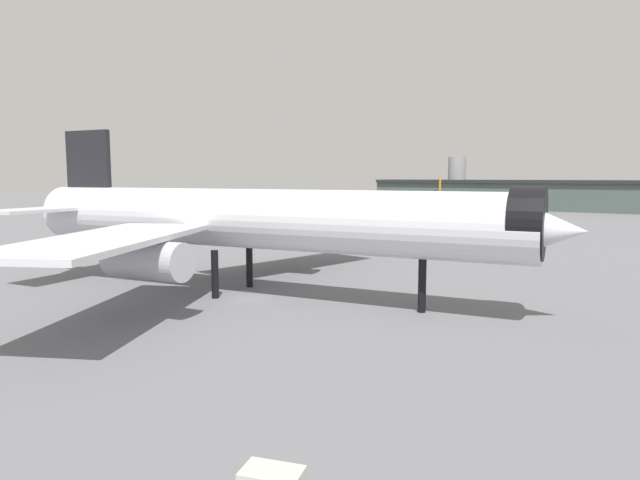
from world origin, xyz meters
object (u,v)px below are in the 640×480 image
airliner_far_taxiway (438,199)px  baggage_tug_wing (121,250)px  service_truck_front (365,242)px  airliner_near_gate (251,220)px

airliner_far_taxiway → baggage_tug_wing: 122.97m
airliner_far_taxiway → service_truck_front: (30.45, -91.76, -4.08)m
airliner_far_taxiway → service_truck_front: size_ratio=6.95×
airliner_near_gate → baggage_tug_wing: bearing=155.6°
airliner_far_taxiway → service_truck_front: 96.77m
airliner_near_gate → airliner_far_taxiway: 137.50m
airliner_near_gate → airliner_far_taxiway: airliner_near_gate is taller
airliner_near_gate → baggage_tug_wing: size_ratio=18.91×
airliner_far_taxiway → baggage_tug_wing: (2.12, -122.87, -4.70)m
airliner_near_gate → baggage_tug_wing: airliner_near_gate is taller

